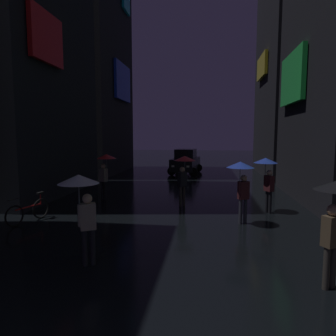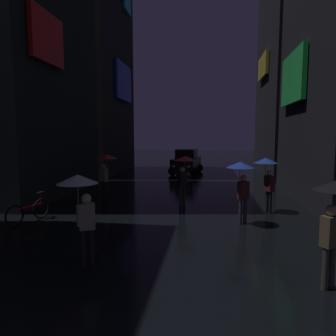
# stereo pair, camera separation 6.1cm
# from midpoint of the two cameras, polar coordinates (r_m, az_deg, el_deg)

# --- Properties ---
(building_left_far) EXTENTS (4.25, 8.26, 19.59)m
(building_left_far) POSITION_cam_midpoint_polar(r_m,az_deg,el_deg) (25.89, -13.64, 21.31)
(building_left_far) COLOR black
(building_left_far) RESTS_ON ground
(building_right_far) EXTENTS (4.25, 8.52, 24.44)m
(building_right_far) POSITION_cam_midpoint_polar(r_m,az_deg,el_deg) (25.89, 23.34, 26.67)
(building_right_far) COLOR black
(building_right_far) RESTS_ON ground
(pedestrian_near_crossing_red) EXTENTS (0.90, 0.90, 2.12)m
(pedestrian_near_crossing_red) POSITION_cam_midpoint_polar(r_m,az_deg,el_deg) (12.59, 3.24, 0.26)
(pedestrian_near_crossing_red) COLOR #38332D
(pedestrian_near_crossing_red) RESTS_ON ground
(pedestrian_foreground_right_blue) EXTENTS (0.90, 0.90, 2.12)m
(pedestrian_foreground_right_blue) POSITION_cam_midpoint_polar(r_m,az_deg,el_deg) (10.17, 13.93, -1.33)
(pedestrian_foreground_right_blue) COLOR #2D2D38
(pedestrian_foreground_right_blue) RESTS_ON ground
(pedestrian_midstreet_left_blue) EXTENTS (0.90, 0.90, 2.12)m
(pedestrian_midstreet_left_blue) POSITION_cam_midpoint_polar(r_m,az_deg,el_deg) (12.06, 18.45, -0.31)
(pedestrian_midstreet_left_blue) COLOR black
(pedestrian_midstreet_left_blue) RESTS_ON ground
(pedestrian_midstreet_centre_clear) EXTENTS (0.90, 0.90, 2.12)m
(pedestrian_midstreet_centre_clear) POSITION_cam_midpoint_polar(r_m,az_deg,el_deg) (6.93, -16.05, -4.86)
(pedestrian_midstreet_centre_clear) COLOR black
(pedestrian_midstreet_centre_clear) RESTS_ON ground
(pedestrian_foreground_left_red) EXTENTS (0.90, 0.90, 2.12)m
(pedestrian_foreground_left_red) POSITION_cam_midpoint_polar(r_m,az_deg,el_deg) (14.07, -11.62, 0.77)
(pedestrian_foreground_left_red) COLOR black
(pedestrian_foreground_left_red) RESTS_ON ground
(pedestrian_far_right_black) EXTENTS (0.90, 0.90, 2.12)m
(pedestrian_far_right_black) POSITION_cam_midpoint_polar(r_m,az_deg,el_deg) (6.61, 29.46, -5.96)
(pedestrian_far_right_black) COLOR #38332D
(pedestrian_far_right_black) RESTS_ON ground
(bicycle_parked_at_storefront) EXTENTS (0.56, 1.77, 0.96)m
(bicycle_parked_at_storefront) POSITION_cam_midpoint_polar(r_m,az_deg,el_deg) (11.42, -24.84, -7.45)
(bicycle_parked_at_storefront) COLOR black
(bicycle_parked_at_storefront) RESTS_ON ground
(car_distant) EXTENTS (2.56, 4.29, 1.92)m
(car_distant) POSITION_cam_midpoint_polar(r_m,az_deg,el_deg) (23.49, 3.63, 1.20)
(car_distant) COLOR black
(car_distant) RESTS_ON ground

